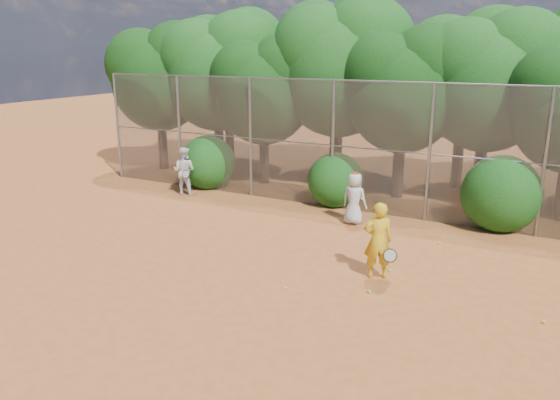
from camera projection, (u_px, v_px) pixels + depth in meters
The scene contains 23 objects.
ground at pixel (267, 281), 12.00m from camera, with size 80.00×80.00×0.00m, color #A35524.
fence_back at pixel (360, 146), 16.59m from camera, with size 20.05×0.09×4.03m.
tree_0 at pixel (160, 73), 22.04m from camera, with size 4.38×3.81×6.00m.
tree_1 at pixel (219, 68), 21.27m from camera, with size 4.64×4.03×6.35m.
tree_2 at pixel (265, 86), 19.70m from camera, with size 3.99×3.47×5.47m.
tree_3 at pixel (341, 64), 19.19m from camera, with size 4.89×4.26×6.70m.
tree_4 at pixel (405, 85), 17.72m from camera, with size 4.19×3.64×5.73m.
tree_5 at pixel (491, 77), 17.19m from camera, with size 4.51×3.92×6.17m.
tree_9 at pixel (230, 62), 23.63m from camera, with size 4.83×4.20×6.62m.
tree_10 at pixel (339, 56), 21.45m from camera, with size 5.15×4.48×7.06m.
tree_11 at pixel (468, 71), 18.97m from camera, with size 4.64×4.03×6.35m.
bush_0 at pixel (208, 160), 19.80m from camera, with size 2.00×2.00×2.00m, color #114511.
bush_1 at pixel (336, 178), 17.56m from camera, with size 1.80×1.80×1.80m, color #114511.
bush_2 at pixel (502, 190), 15.23m from camera, with size 2.20×2.20×2.20m, color #114511.
player_yellow at pixel (378, 240), 11.97m from camera, with size 0.89×0.67×1.74m.
player_teen at pixel (354, 198), 15.68m from camera, with size 0.79×0.55×1.55m.
player_white at pixel (184, 171), 18.88m from camera, with size 0.92×0.78×1.65m.
ball_0 at pixel (390, 270), 12.50m from camera, with size 0.07×0.07×0.07m, color #B3D626.
ball_1 at pixel (389, 250), 13.73m from camera, with size 0.07×0.07×0.07m, color #B3D626.
ball_2 at pixel (369, 291), 11.40m from camera, with size 0.07×0.07×0.07m, color #B3D626.
ball_3 at pixel (543, 322), 10.15m from camera, with size 0.07×0.07×0.07m, color #B3D626.
ball_4 at pixel (285, 288), 11.58m from camera, with size 0.07×0.07×0.07m, color #B3D626.
ball_5 at pixel (439, 243), 14.24m from camera, with size 0.07×0.07×0.07m, color #B3D626.
Camera 1 is at (5.47, -9.62, 4.97)m, focal length 35.00 mm.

